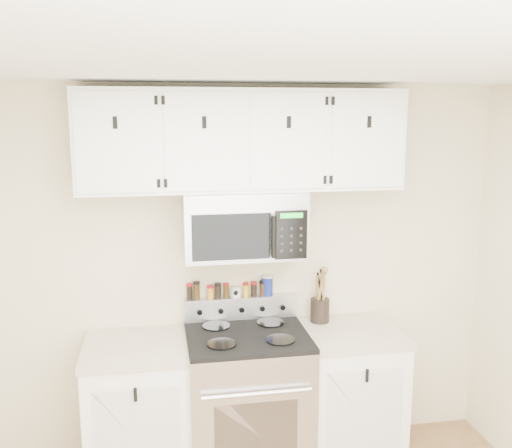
# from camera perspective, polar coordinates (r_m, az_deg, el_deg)

# --- Properties ---
(back_wall) EXTENTS (3.50, 0.01, 2.50)m
(back_wall) POSITION_cam_1_polar(r_m,az_deg,el_deg) (3.85, -1.66, -5.00)
(back_wall) COLOR beige
(back_wall) RESTS_ON floor
(ceiling) EXTENTS (3.50, 3.50, 0.01)m
(ceiling) POSITION_cam_1_polar(r_m,az_deg,el_deg) (2.00, 5.79, 16.19)
(ceiling) COLOR white
(ceiling) RESTS_ON back_wall
(range) EXTENTS (0.76, 0.65, 1.10)m
(range) POSITION_cam_1_polar(r_m,az_deg,el_deg) (3.85, -0.87, -17.29)
(range) COLOR #B7B7BA
(range) RESTS_ON floor
(base_cabinet_left) EXTENTS (0.64, 0.62, 0.92)m
(base_cabinet_left) POSITION_cam_1_polar(r_m,az_deg,el_deg) (3.85, -11.65, -17.98)
(base_cabinet_left) COLOR white
(base_cabinet_left) RESTS_ON floor
(base_cabinet_right) EXTENTS (0.64, 0.62, 0.92)m
(base_cabinet_right) POSITION_cam_1_polar(r_m,az_deg,el_deg) (4.04, 9.21, -16.44)
(base_cabinet_right) COLOR white
(base_cabinet_right) RESTS_ON floor
(microwave) EXTENTS (0.76, 0.44, 0.42)m
(microwave) POSITION_cam_1_polar(r_m,az_deg,el_deg) (3.58, -1.24, 0.02)
(microwave) COLOR #9E9EA3
(microwave) RESTS_ON back_wall
(upper_cabinets) EXTENTS (2.00, 0.35, 0.62)m
(upper_cabinets) POSITION_cam_1_polar(r_m,az_deg,el_deg) (3.55, -1.34, 8.38)
(upper_cabinets) COLOR white
(upper_cabinets) RESTS_ON back_wall
(utensil_crock) EXTENTS (0.13, 0.13, 0.37)m
(utensil_crock) POSITION_cam_1_polar(r_m,az_deg,el_deg) (3.93, 6.40, -8.38)
(utensil_crock) COLOR black
(utensil_crock) RESTS_ON base_cabinet_right
(kitchen_timer) EXTENTS (0.07, 0.06, 0.06)m
(kitchen_timer) POSITION_cam_1_polar(r_m,az_deg,el_deg) (3.85, -2.10, -6.84)
(kitchen_timer) COLOR silver
(kitchen_timer) RESTS_ON range
(salt_canister) EXTENTS (0.07, 0.07, 0.14)m
(salt_canister) POSITION_cam_1_polar(r_m,az_deg,el_deg) (3.88, 1.14, -6.17)
(salt_canister) COLOR navy
(salt_canister) RESTS_ON range
(spice_jar_0) EXTENTS (0.04, 0.04, 0.11)m
(spice_jar_0) POSITION_cam_1_polar(r_m,az_deg,el_deg) (3.82, -6.67, -6.72)
(spice_jar_0) COLOR black
(spice_jar_0) RESTS_ON range
(spice_jar_1) EXTENTS (0.04, 0.04, 0.12)m
(spice_jar_1) POSITION_cam_1_polar(r_m,az_deg,el_deg) (3.82, -5.95, -6.61)
(spice_jar_1) COLOR #3C270E
(spice_jar_1) RESTS_ON range
(spice_jar_2) EXTENTS (0.04, 0.04, 0.09)m
(spice_jar_2) POSITION_cam_1_polar(r_m,az_deg,el_deg) (3.83, -4.59, -6.77)
(spice_jar_2) COLOR orange
(spice_jar_2) RESTS_ON range
(spice_jar_3) EXTENTS (0.04, 0.04, 0.10)m
(spice_jar_3) POSITION_cam_1_polar(r_m,az_deg,el_deg) (3.83, -3.83, -6.65)
(spice_jar_3) COLOR black
(spice_jar_3) RESTS_ON range
(spice_jar_4) EXTENTS (0.04, 0.04, 0.10)m
(spice_jar_4) POSITION_cam_1_polar(r_m,az_deg,el_deg) (3.84, -3.01, -6.64)
(spice_jar_4) COLOR #3F2B0F
(spice_jar_4) RESTS_ON range
(spice_jar_5) EXTENTS (0.04, 0.04, 0.09)m
(spice_jar_5) POSITION_cam_1_polar(r_m,az_deg,el_deg) (3.86, -1.04, -6.57)
(spice_jar_5) COLOR gold
(spice_jar_5) RESTS_ON range
(spice_jar_6) EXTENTS (0.04, 0.04, 0.10)m
(spice_jar_6) POSITION_cam_1_polar(r_m,az_deg,el_deg) (3.86, -0.22, -6.50)
(spice_jar_6) COLOR black
(spice_jar_6) RESTS_ON range
(spice_jar_7) EXTENTS (0.05, 0.05, 0.10)m
(spice_jar_7) POSITION_cam_1_polar(r_m,az_deg,el_deg) (3.87, 0.69, -6.42)
(spice_jar_7) COLOR #422410
(spice_jar_7) RESTS_ON range
(spice_jar_8) EXTENTS (0.04, 0.04, 0.10)m
(spice_jar_8) POSITION_cam_1_polar(r_m,az_deg,el_deg) (3.88, 1.10, -6.41)
(spice_jar_8) COLOR yellow
(spice_jar_8) RESTS_ON range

